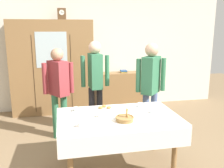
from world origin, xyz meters
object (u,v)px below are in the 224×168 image
at_px(mantel_clock, 62,14).
at_px(bookshelf_low, 123,90).
at_px(spoon_mid_left, 122,112).
at_px(tea_cup_near_right, 140,105).
at_px(tea_cup_far_left, 76,109).
at_px(person_near_right_end, 95,77).
at_px(book_stack, 124,71).
at_px(tea_cup_mid_right, 154,111).
at_px(tea_cup_back_edge, 100,115).
at_px(spoon_center, 127,108).
at_px(bread_basket, 125,118).
at_px(wall_cabinet, 53,68).
at_px(person_behind_table_right, 151,82).
at_px(tea_cup_front_edge, 81,125).
at_px(person_by_cabinet, 58,85).
at_px(dining_table, 119,124).
at_px(pastry_plate, 105,108).
at_px(spoon_mid_right, 72,120).

distance_m(mantel_clock, bookshelf_low, 2.25).
bearing_deg(spoon_mid_left, tea_cup_near_right, 28.85).
relative_size(tea_cup_far_left, person_near_right_end, 0.08).
bearing_deg(person_near_right_end, tea_cup_near_right, -62.33).
relative_size(book_stack, tea_cup_mid_right, 1.47).
height_order(book_stack, spoon_mid_left, book_stack).
distance_m(mantel_clock, person_near_right_end, 1.78).
relative_size(tea_cup_back_edge, spoon_center, 1.09).
bearing_deg(bread_basket, bookshelf_low, 75.87).
distance_m(wall_cabinet, mantel_clock, 1.18).
height_order(tea_cup_mid_right, tea_cup_back_edge, same).
bearing_deg(person_behind_table_right, book_stack, 90.08).
xyz_separation_m(book_stack, bread_basket, (-0.71, -2.81, -0.10)).
xyz_separation_m(tea_cup_front_edge, person_by_cabinet, (-0.25, 1.44, 0.17)).
height_order(dining_table, person_near_right_end, person_near_right_end).
distance_m(bookshelf_low, tea_cup_front_edge, 3.18).
bearing_deg(bookshelf_low, mantel_clock, -177.90).
bearing_deg(tea_cup_back_edge, tea_cup_near_right, 24.89).
height_order(dining_table, mantel_clock, mantel_clock).
bearing_deg(bookshelf_low, spoon_mid_left, -104.90).
height_order(bread_basket, person_near_right_end, person_near_right_end).
distance_m(dining_table, wall_cabinet, 2.77).
xyz_separation_m(tea_cup_far_left, tea_cup_front_edge, (0.02, -0.59, 0.00)).
distance_m(mantel_clock, tea_cup_near_right, 2.86).
bearing_deg(bread_basket, tea_cup_far_left, 139.18).
bearing_deg(person_by_cabinet, person_near_right_end, 14.22).
distance_m(book_stack, tea_cup_near_right, 2.33).
bearing_deg(person_near_right_end, wall_cabinet, 122.28).
height_order(dining_table, pastry_plate, pastry_plate).
bearing_deg(bookshelf_low, tea_cup_far_left, -119.12).
distance_m(tea_cup_far_left, bread_basket, 0.76).
bearing_deg(person_by_cabinet, spoon_mid_left, -49.89).
height_order(tea_cup_far_left, spoon_center, tea_cup_far_left).
height_order(wall_cabinet, person_near_right_end, wall_cabinet).
bearing_deg(tea_cup_front_edge, person_behind_table_right, 40.29).
relative_size(tea_cup_far_left, person_behind_table_right, 0.08).
xyz_separation_m(book_stack, spoon_center, (-0.54, -2.30, -0.13)).
height_order(tea_cup_far_left, person_near_right_end, person_near_right_end).
bearing_deg(bookshelf_low, tea_cup_back_edge, -110.79).
height_order(tea_cup_far_left, spoon_mid_right, tea_cup_far_left).
height_order(tea_cup_near_right, tea_cup_back_edge, same).
relative_size(tea_cup_mid_right, tea_cup_back_edge, 1.00).
bearing_deg(dining_table, book_stack, 74.24).
height_order(pastry_plate, person_near_right_end, person_near_right_end).
bearing_deg(dining_table, tea_cup_back_edge, 171.38).
bearing_deg(tea_cup_mid_right, tea_cup_back_edge, -179.30).
bearing_deg(person_behind_table_right, spoon_mid_right, -149.37).
xyz_separation_m(tea_cup_near_right, spoon_mid_left, (-0.33, -0.18, -0.02)).
xyz_separation_m(pastry_plate, spoon_mid_right, (-0.49, -0.33, -0.01)).
distance_m(book_stack, bread_basket, 2.89).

